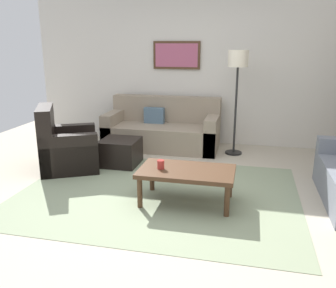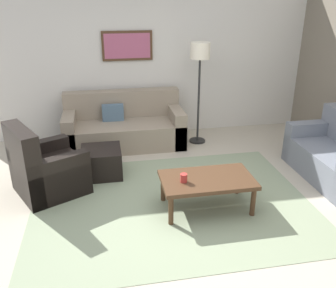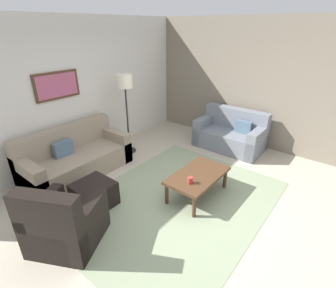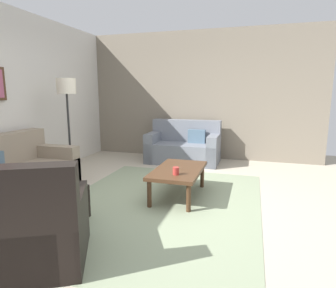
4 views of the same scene
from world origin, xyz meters
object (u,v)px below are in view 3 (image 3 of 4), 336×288
object	(u,v)px
armchair_leather	(64,227)
ottoman	(94,195)
couch_loveseat	(231,135)
coffee_table	(198,177)
couch_main	(74,158)
framed_artwork	(57,85)
cup	(190,180)
lamp_standing	(125,90)

from	to	relation	value
armchair_leather	ottoman	world-z (taller)	armchair_leather
couch_loveseat	coffee_table	size ratio (longest dim) A/B	1.36
couch_loveseat	coffee_table	world-z (taller)	couch_loveseat
couch_main	framed_artwork	size ratio (longest dim) A/B	2.31
couch_main	framed_artwork	distance (m)	1.38
couch_main	coffee_table	world-z (taller)	couch_main
couch_main	armchair_leather	xyz separation A→B (m)	(-1.14, -1.52, 0.01)
ottoman	cup	world-z (taller)	cup
cup	framed_artwork	xyz separation A→B (m)	(-0.38, 2.72, 1.14)
lamp_standing	couch_main	bearing A→B (deg)	172.27
armchair_leather	ottoman	size ratio (longest dim) A/B	1.93
couch_main	couch_loveseat	size ratio (longest dim) A/B	1.33
ottoman	couch_loveseat	bearing A→B (deg)	-12.10
armchair_leather	framed_artwork	size ratio (longest dim) A/B	1.26
couch_main	coffee_table	distance (m)	2.41
framed_artwork	cup	bearing A→B (deg)	-81.96
couch_main	framed_artwork	world-z (taller)	framed_artwork
couch_main	lamp_standing	xyz separation A→B (m)	(1.27, -0.17, 1.11)
couch_loveseat	framed_artwork	distance (m)	3.80
ottoman	coffee_table	distance (m)	1.68
framed_artwork	lamp_standing	bearing A→B (deg)	-27.72
armchair_leather	framed_artwork	distance (m)	2.66
ottoman	lamp_standing	bearing A→B (deg)	30.05
coffee_table	couch_main	bearing A→B (deg)	110.17
couch_main	armchair_leather	size ratio (longest dim) A/B	1.84
ottoman	cup	xyz separation A→B (m)	(0.94, -1.16, 0.26)
coffee_table	lamp_standing	size ratio (longest dim) A/B	0.64
coffee_table	couch_loveseat	bearing A→B (deg)	11.15
couch_loveseat	lamp_standing	size ratio (longest dim) A/B	0.87
ottoman	framed_artwork	world-z (taller)	framed_artwork
lamp_standing	ottoman	bearing A→B (deg)	-149.95
couch_loveseat	ottoman	distance (m)	3.39
ottoman	lamp_standing	xyz separation A→B (m)	(1.68, 0.97, 1.21)
couch_loveseat	ottoman	world-z (taller)	couch_loveseat
coffee_table	framed_artwork	bearing A→B (deg)	104.29
couch_main	framed_artwork	xyz separation A→B (m)	(0.15, 0.42, 1.31)
cup	coffee_table	bearing A→B (deg)	8.27
couch_loveseat	lamp_standing	distance (m)	2.60
couch_main	cup	bearing A→B (deg)	-76.98
couch_loveseat	coffee_table	xyz separation A→B (m)	(-2.08, -0.41, 0.06)
lamp_standing	coffee_table	bearing A→B (deg)	-101.89
couch_loveseat	ottoman	bearing A→B (deg)	167.90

